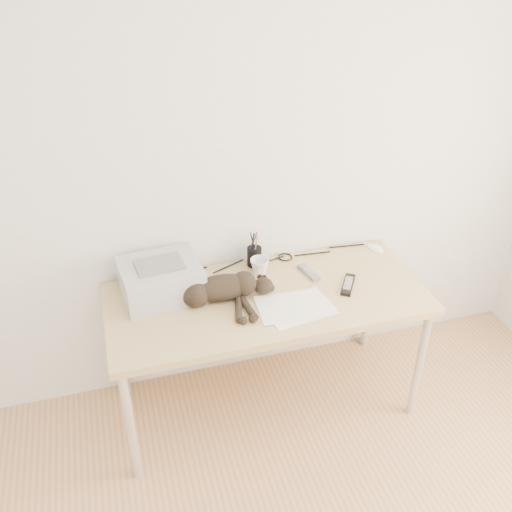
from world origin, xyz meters
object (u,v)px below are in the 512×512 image
object	(u,v)px
printer	(161,279)
pen_cup	(254,256)
cat	(218,290)
mug	(260,267)
mouse	(375,246)
desk	(262,307)

from	to	relation	value
printer	pen_cup	distance (m)	0.53
printer	pen_cup	xyz separation A→B (m)	(0.52, 0.13, -0.03)
cat	mug	size ratio (longest dim) A/B	6.33
cat	pen_cup	world-z (taller)	pen_cup
mug	mouse	size ratio (longest dim) A/B	0.88
desk	cat	size ratio (longest dim) A/B	2.57
mouse	printer	bearing A→B (deg)	163.18
desk	pen_cup	xyz separation A→B (m)	(0.02, 0.20, 0.19)
desk	mug	xyz separation A→B (m)	(0.02, 0.11, 0.18)
desk	mouse	xyz separation A→B (m)	(0.72, 0.17, 0.15)
printer	mug	xyz separation A→B (m)	(0.52, 0.04, -0.04)
mug	mouse	xyz separation A→B (m)	(0.70, 0.06, -0.03)
printer	mouse	bearing A→B (deg)	4.47
mug	pen_cup	bearing A→B (deg)	91.45
cat	pen_cup	distance (m)	0.37
desk	mug	world-z (taller)	mug
printer	pen_cup	bearing A→B (deg)	13.77
printer	cat	distance (m)	0.29
mug	cat	bearing A→B (deg)	-147.23
cat	mouse	bearing A→B (deg)	14.74
mug	pen_cup	world-z (taller)	pen_cup
printer	cat	world-z (taller)	printer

